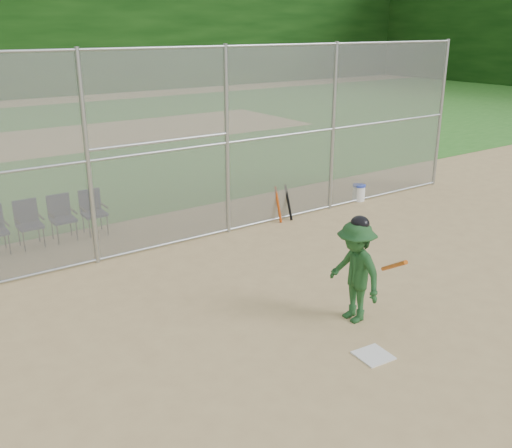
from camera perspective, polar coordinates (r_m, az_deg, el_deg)
ground at (r=8.57m, az=9.83°, el=-11.55°), size 100.00×100.00×0.00m
grass_strip at (r=24.11m, az=-21.82°, el=7.54°), size 100.00×100.00×0.00m
dirt_patch_far at (r=24.11m, az=-21.82°, el=7.55°), size 24.00×24.00×0.00m
backstop_fence at (r=11.65m, az=-7.13°, el=7.85°), size 16.09×0.09×4.00m
home_plate at (r=8.29m, az=11.65°, el=-12.75°), size 0.49×0.49×0.02m
batter_at_plate at (r=8.81m, az=9.90°, el=-4.65°), size 0.92×1.31×1.70m
water_cooler at (r=15.12m, az=10.24°, el=3.12°), size 0.34×0.34×0.43m
spare_bats at (r=13.32m, az=2.74°, el=2.08°), size 0.36×0.33×0.83m
chair_4 at (r=12.57m, az=-21.68°, el=-0.06°), size 0.54×0.52×0.96m
chair_5 at (r=12.72m, az=-18.74°, el=0.52°), size 0.54×0.52×0.96m
chair_6 at (r=12.91m, az=-15.87°, el=1.09°), size 0.54×0.52×0.96m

